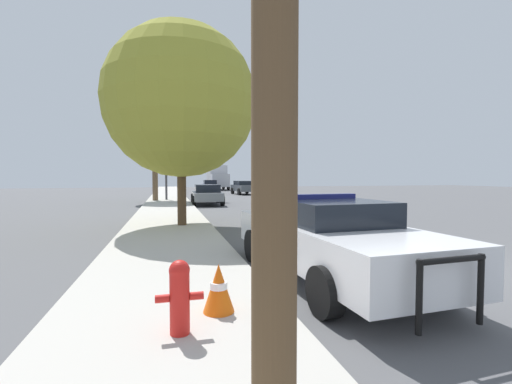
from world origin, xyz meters
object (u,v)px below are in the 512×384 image
object	(u,v)px
traffic_light	(186,156)
car_background_midblock	(207,194)
tree_sidewalk_mid	(154,127)
car_background_distant	(210,185)
tree_sidewalk_near	(181,102)
box_truck	(217,177)
car_background_oncoming	(243,187)
police_car	(326,235)
traffic_cone	(219,288)
fire_hydrant	(180,294)

from	to	relation	value
traffic_light	car_background_midblock	xyz separation A→B (m)	(1.16, -3.66, -2.72)
car_background_midblock	tree_sidewalk_mid	size ratio (longest dim) A/B	0.63
car_background_distant	tree_sidewalk_near	distance (m)	30.96
box_truck	traffic_light	bearing A→B (deg)	75.64
car_background_oncoming	tree_sidewalk_mid	xyz separation A→B (m)	(-8.49, -9.07, 4.66)
traffic_light	tree_sidewalk_near	xyz separation A→B (m)	(-0.87, -13.98, 1.05)
police_car	traffic_cone	world-z (taller)	police_car
car_background_oncoming	police_car	bearing A→B (deg)	75.71
car_background_midblock	car_background_oncoming	xyz separation A→B (m)	(5.11, 12.11, 0.04)
box_truck	police_car	bearing A→B (deg)	84.33
car_background_distant	tree_sidewalk_mid	distance (m)	18.63
fire_hydrant	box_truck	world-z (taller)	box_truck
car_background_distant	car_background_oncoming	world-z (taller)	car_background_distant
fire_hydrant	car_background_midblock	world-z (taller)	car_background_midblock
car_background_midblock	tree_sidewalk_mid	bearing A→B (deg)	140.28
traffic_light	traffic_cone	bearing A→B (deg)	-91.90
traffic_light	box_truck	world-z (taller)	traffic_light
fire_hydrant	car_background_distant	xyz separation A→B (m)	(4.97, 39.01, 0.20)
tree_sidewalk_near	traffic_cone	distance (m)	9.08
traffic_light	tree_sidewalk_mid	world-z (taller)	tree_sidewalk_mid
car_background_distant	box_truck	world-z (taller)	box_truck
fire_hydrant	car_background_distant	distance (m)	39.33
police_car	traffic_cone	bearing A→B (deg)	30.13
fire_hydrant	tree_sidewalk_mid	bearing A→B (deg)	92.59
car_background_midblock	car_background_oncoming	world-z (taller)	car_background_oncoming
police_car	fire_hydrant	bearing A→B (deg)	32.60
fire_hydrant	car_background_oncoming	distance (m)	31.95
police_car	car_background_oncoming	world-z (taller)	police_car
traffic_light	car_background_distant	size ratio (longest dim) A/B	1.01
car_background_distant	tree_sidewalk_near	size ratio (longest dim) A/B	0.66
traffic_light	tree_sidewalk_mid	bearing A→B (deg)	-164.56
car_background_midblock	fire_hydrant	bearing A→B (deg)	-94.97
traffic_cone	car_background_oncoming	bearing A→B (deg)	77.10
fire_hydrant	box_truck	distance (m)	44.80
police_car	fire_hydrant	size ratio (longest dim) A/B	6.52
fire_hydrant	car_background_oncoming	size ratio (longest dim) A/B	0.19
traffic_light	traffic_cone	world-z (taller)	traffic_light
car_background_distant	traffic_cone	xyz separation A→B (m)	(-4.47, -38.51, -0.33)
police_car	car_background_oncoming	xyz separation A→B (m)	(4.81, 29.12, -0.02)
traffic_light	car_background_midblock	size ratio (longest dim) A/B	1.00
police_car	fire_hydrant	xyz separation A→B (m)	(-2.69, -1.94, -0.21)
fire_hydrant	traffic_light	distance (m)	22.82
box_truck	fire_hydrant	bearing A→B (deg)	81.13
traffic_light	tree_sidewalk_near	world-z (taller)	tree_sidewalk_near
police_car	tree_sidewalk_mid	distance (m)	20.91
tree_sidewalk_near	traffic_cone	xyz separation A→B (m)	(0.13, -8.12, -4.04)
traffic_light	fire_hydrant	bearing A→B (deg)	-93.12
traffic_light	car_background_midblock	bearing A→B (deg)	-72.42
car_background_distant	car_background_oncoming	bearing A→B (deg)	-70.34
car_background_distant	police_car	bearing A→B (deg)	-91.48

